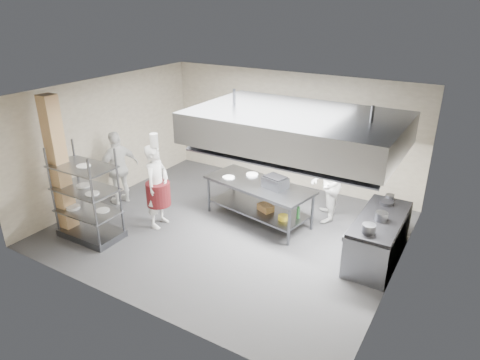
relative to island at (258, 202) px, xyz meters
The scene contains 23 objects.
floor 0.90m from the island, 117.10° to the right, with size 7.00×7.00×0.00m, color #39393C.
ceiling 2.66m from the island, 117.10° to the right, with size 7.00×7.00×0.00m, color silver.
wall_back 2.56m from the island, 98.64° to the left, with size 7.00×7.00×0.00m, color gray.
wall_left 4.05m from the island, 169.89° to the right, with size 6.00×6.00×0.00m, color gray.
wall_right 3.39m from the island, 12.31° to the right, with size 6.00×6.00×0.00m, color gray.
column 4.28m from the island, 141.49° to the right, with size 0.30×0.30×3.00m, color tan.
exhaust_hood 2.18m from the island, 16.84° to the right, with size 4.00×2.50×0.60m, color slate.
hood_strip_a 1.65m from the island, 80.42° to the right, with size 1.60×0.12×0.04m, color white.
hood_strip_b 2.48m from the island, ahead, with size 1.60×0.12×0.04m, color white.
wall_shelf 2.80m from the island, 56.07° to the left, with size 1.50×0.28×0.04m, color slate.
island is the anchor object (origin of this frame).
island_worktop 0.42m from the island, ahead, with size 2.47×1.03×0.06m, color slate.
island_undershelf 0.16m from the island, ahead, with size 2.27×0.93×0.04m, color slate.
pass_rack 3.69m from the island, 137.46° to the right, with size 1.32×0.77×1.98m, color gray, non-canonical shape.
cooking_range 2.74m from the island, ahead, with size 0.80×2.00×0.84m, color slate.
range_top 2.77m from the island, ahead, with size 0.78×1.96×0.06m, color black.
chef_head 2.27m from the island, 143.16° to the right, with size 0.68×0.45×1.87m, color silver.
chef_line 1.57m from the island, 32.30° to the left, with size 0.88×0.69×1.81m, color silver.
chef_plating 3.51m from the island, 164.52° to the right, with size 1.07×0.44×1.82m, color white.
griddle 0.71m from the island, ahead, with size 0.49×0.38×0.24m, color slate.
wicker_basket 0.24m from the island, 16.71° to the right, with size 0.34×0.24×0.15m, color brown.
stockpot 2.82m from the island, ahead, with size 0.23×0.23×0.16m, color slate.
plate_stack 3.66m from the island, 137.46° to the right, with size 0.28×0.28×0.05m, color silver.
Camera 1 is at (4.46, -6.96, 4.70)m, focal length 32.00 mm.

